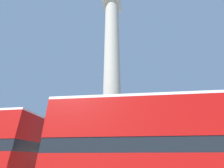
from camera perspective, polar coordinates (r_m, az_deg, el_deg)
monument_column at (r=15.57m, az=0.00°, el=-1.21°), size 4.87×4.87×23.21m
bus_b at (r=7.33m, az=20.87°, el=-20.92°), size 10.35×3.43×4.30m
street_lamp at (r=10.96m, az=-1.59°, el=-19.80°), size 0.39×0.39×5.94m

